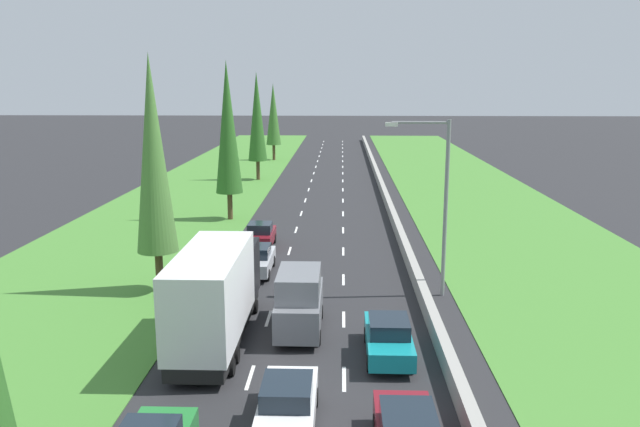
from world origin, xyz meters
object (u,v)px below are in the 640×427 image
poplar_tree_fourth (257,117)px  street_light_mast (439,195)px  teal_sedan_right_lane (388,337)px  grey_van_centre_lane (299,301)px  white_sedan_centre_lane (287,405)px  maroon_hatchback_left_lane (261,235)px  poplar_tree_second (153,155)px  poplar_tree_fifth (273,114)px  white_box_truck_left_lane (216,293)px  poplar_tree_third (228,128)px  silver_sedan_left_lane (256,259)px

poplar_tree_fourth → street_light_mast: poplar_tree_fourth is taller
teal_sedan_right_lane → grey_van_centre_lane: (-3.72, 2.47, 0.59)m
white_sedan_centre_lane → maroon_hatchback_left_lane: 22.57m
maroon_hatchback_left_lane → poplar_tree_second: poplar_tree_second is taller
poplar_tree_fourth → poplar_tree_fifth: 18.54m
white_box_truck_left_lane → poplar_tree_fifth: size_ratio=0.88×
poplar_tree_third → poplar_tree_fourth: poplar_tree_third is taller
white_sedan_centre_lane → silver_sedan_left_lane: bearing=101.0°
teal_sedan_right_lane → street_light_mast: 9.22m
grey_van_centre_lane → poplar_tree_fourth: 44.92m
poplar_tree_second → poplar_tree_fifth: 57.28m
white_sedan_centre_lane → poplar_tree_third: bearing=103.1°
poplar_tree_third → poplar_tree_fourth: 20.98m
silver_sedan_left_lane → poplar_tree_fifth: poplar_tree_fifth is taller
white_sedan_centre_lane → maroon_hatchback_left_lane: bearing=99.4°
poplar_tree_second → silver_sedan_left_lane: bearing=36.3°
white_box_truck_left_lane → grey_van_centre_lane: (3.39, 1.27, -0.78)m
poplar_tree_second → poplar_tree_fourth: size_ratio=1.02×
maroon_hatchback_left_lane → poplar_tree_fifth: poplar_tree_fifth is taller
maroon_hatchback_left_lane → street_light_mast: (10.21, -9.24, 4.40)m
grey_van_centre_lane → poplar_tree_second: (-7.67, 5.18, 5.77)m
maroon_hatchback_left_lane → teal_sedan_right_lane: bearing=-66.6°
teal_sedan_right_lane → poplar_tree_second: bearing=146.1°
poplar_tree_third → street_light_mast: bearing=-52.4°
silver_sedan_left_lane → white_box_truck_left_lane: bearing=-91.9°
silver_sedan_left_lane → poplar_tree_fourth: 36.17m
street_light_mast → maroon_hatchback_left_lane: bearing=137.9°
white_sedan_centre_lane → white_box_truck_left_lane: bearing=117.8°
poplar_tree_third → grey_van_centre_lane: bearing=-72.9°
poplar_tree_third → poplar_tree_fourth: size_ratio=1.04×
poplar_tree_fourth → silver_sedan_left_lane: bearing=-82.7°
poplar_tree_fifth → street_light_mast: size_ratio=1.19×
poplar_tree_fourth → poplar_tree_second: bearing=-90.1°
poplar_tree_fifth → white_box_truck_left_lane: bearing=-86.1°
teal_sedan_right_lane → grey_van_centre_lane: grey_van_centre_lane is taller
poplar_tree_fifth → poplar_tree_second: bearing=-89.9°
poplar_tree_second → poplar_tree_fourth: bearing=89.9°
street_light_mast → poplar_tree_fifth: bearing=104.1°
grey_van_centre_lane → poplar_tree_third: 24.73m
teal_sedan_right_lane → white_sedan_centre_lane: bearing=-123.0°
poplar_tree_second → street_light_mast: 14.49m
street_light_mast → silver_sedan_left_lane: bearing=160.1°
poplar_tree_second → poplar_tree_fifth: (-0.09, 57.27, -0.77)m
poplar_tree_fifth → teal_sedan_right_lane: bearing=-80.0°
grey_van_centre_lane → street_light_mast: (6.69, 5.06, 3.83)m
maroon_hatchback_left_lane → poplar_tree_fourth: bearing=97.8°
maroon_hatchback_left_lane → poplar_tree_third: 11.36m
silver_sedan_left_lane → grey_van_centre_lane: 9.12m
teal_sedan_right_lane → grey_van_centre_lane: 4.50m
teal_sedan_right_lane → poplar_tree_fifth: (-11.48, 64.93, 5.59)m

